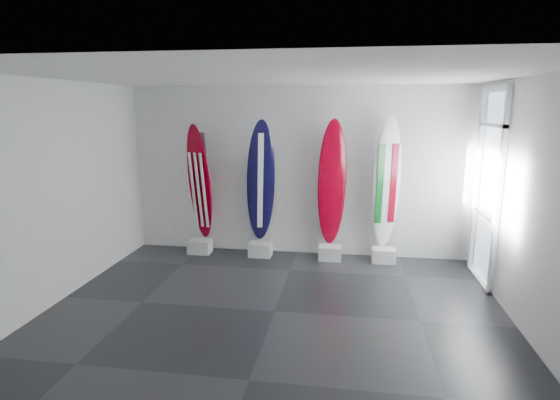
% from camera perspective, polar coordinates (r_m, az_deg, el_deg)
% --- Properties ---
extents(floor, '(6.00, 6.00, 0.00)m').
position_cam_1_polar(floor, '(6.11, -0.68, -13.87)').
color(floor, black).
rests_on(floor, ground).
extents(ceiling, '(6.00, 6.00, 0.00)m').
position_cam_1_polar(ceiling, '(5.52, -0.75, 15.45)').
color(ceiling, white).
rests_on(ceiling, wall_back).
extents(wall_back, '(6.00, 0.00, 6.00)m').
position_cam_1_polar(wall_back, '(8.07, 2.18, 3.60)').
color(wall_back, silver).
rests_on(wall_back, ground).
extents(wall_front, '(6.00, 0.00, 6.00)m').
position_cam_1_polar(wall_front, '(3.28, -7.93, -8.78)').
color(wall_front, silver).
rests_on(wall_front, ground).
extents(wall_left, '(0.00, 5.00, 5.00)m').
position_cam_1_polar(wall_left, '(6.79, -26.56, 0.80)').
color(wall_left, silver).
rests_on(wall_left, ground).
extents(wall_right, '(0.00, 5.00, 5.00)m').
position_cam_1_polar(wall_right, '(5.94, 29.17, -0.86)').
color(wall_right, silver).
rests_on(wall_right, ground).
extents(display_block_usa, '(0.40, 0.30, 0.24)m').
position_cam_1_polar(display_block_usa, '(8.45, -10.07, -5.81)').
color(display_block_usa, silver).
rests_on(display_block_usa, floor).
extents(surfboard_usa, '(0.56, 0.47, 2.12)m').
position_cam_1_polar(surfboard_usa, '(8.27, -10.14, 2.17)').
color(surfboard_usa, maroon).
rests_on(surfboard_usa, display_block_usa).
extents(display_block_navy, '(0.40, 0.30, 0.24)m').
position_cam_1_polar(display_block_navy, '(8.17, -2.49, -6.26)').
color(display_block_navy, silver).
rests_on(display_block_navy, floor).
extents(surfboard_navy, '(0.61, 0.55, 2.20)m').
position_cam_1_polar(surfboard_navy, '(7.97, -2.43, 2.30)').
color(surfboard_navy, black).
rests_on(surfboard_navy, display_block_navy).
extents(display_block_swiss, '(0.40, 0.30, 0.24)m').
position_cam_1_polar(display_block_swiss, '(8.03, 6.34, -6.64)').
color(display_block_swiss, silver).
rests_on(display_block_swiss, floor).
extents(surfboard_swiss, '(0.54, 0.36, 2.21)m').
position_cam_1_polar(surfboard_swiss, '(7.83, 6.58, 2.13)').
color(surfboard_swiss, maroon).
rests_on(surfboard_swiss, display_block_swiss).
extents(display_block_italy, '(0.40, 0.30, 0.24)m').
position_cam_1_polar(display_block_italy, '(8.05, 12.95, -6.82)').
color(display_block_italy, silver).
rests_on(display_block_italy, floor).
extents(surfboard_italy, '(0.54, 0.36, 2.24)m').
position_cam_1_polar(surfboard_italy, '(7.85, 13.31, 2.01)').
color(surfboard_italy, silver).
rests_on(surfboard_italy, display_block_italy).
extents(wall_outlet, '(0.09, 0.02, 0.13)m').
position_cam_1_polar(wall_outlet, '(8.90, -13.80, -3.53)').
color(wall_outlet, silver).
rests_on(wall_outlet, wall_back).
extents(glass_door, '(0.12, 1.16, 2.85)m').
position_cam_1_polar(glass_door, '(7.39, 24.80, 1.17)').
color(glass_door, white).
rests_on(glass_door, floor).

